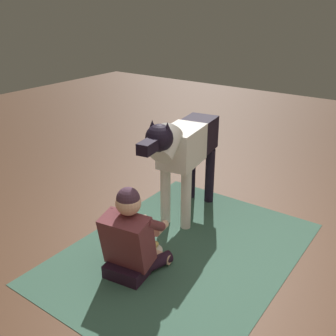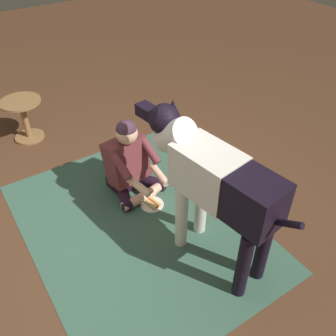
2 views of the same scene
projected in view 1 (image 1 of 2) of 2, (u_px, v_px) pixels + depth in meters
ground_plane at (164, 260)px, 3.55m from camera, size 14.65×14.65×0.00m
area_rug at (182, 252)px, 3.66m from camera, size 2.48×1.86×0.01m
person_sitting_on_floor at (131, 238)px, 3.29m from camera, size 0.68×0.57×0.81m
large_dog at (184, 148)px, 3.96m from camera, size 1.57×0.45×1.21m
hot_dog_on_plate at (151, 248)px, 3.67m from camera, size 0.23×0.23×0.06m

